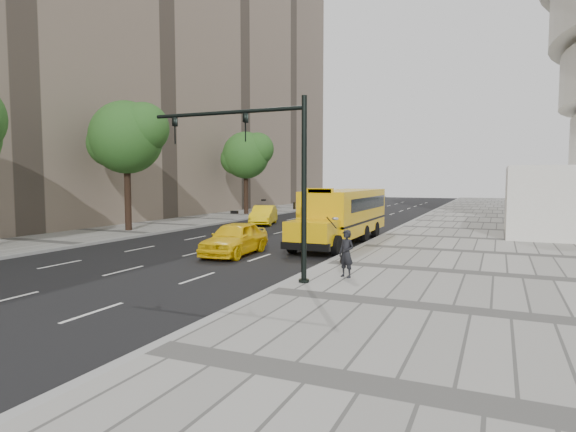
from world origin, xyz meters
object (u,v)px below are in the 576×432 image
at_px(tree_c, 247,155).
at_px(school_bus, 344,212).
at_px(pedestrian, 346,254).
at_px(traffic_signal, 266,166).
at_px(taxi_near, 235,238).
at_px(tree_b, 127,137).
at_px(taxi_far, 264,215).

relative_size(tree_c, school_bus, 0.72).
xyz_separation_m(school_bus, pedestrian, (3.18, -10.11, -0.76)).
bearing_deg(traffic_signal, taxi_near, 130.00).
relative_size(tree_b, taxi_near, 1.89).
height_order(tree_b, pedestrian, tree_b).
xyz_separation_m(school_bus, taxi_near, (-3.46, -6.53, -0.97)).
bearing_deg(school_bus, taxi_far, 139.69).
relative_size(tree_c, taxi_far, 1.80).
bearing_deg(taxi_near, traffic_signal, -53.96).
bearing_deg(pedestrian, taxi_near, 174.73).
xyz_separation_m(taxi_far, pedestrian, (12.19, -17.75, 0.24)).
relative_size(taxi_far, pedestrian, 2.70).
bearing_deg(school_bus, tree_c, 133.54).
xyz_separation_m(tree_c, pedestrian, (18.09, -25.80, -5.00)).
relative_size(school_bus, traffic_signal, 1.81).
bearing_deg(taxi_far, tree_c, 109.14).
relative_size(tree_b, traffic_signal, 1.38).
bearing_deg(tree_b, school_bus, 3.66).
bearing_deg(taxi_near, school_bus, 58.13).
relative_size(tree_b, taxi_far, 1.93).
bearing_deg(taxi_far, school_bus, -57.43).
bearing_deg(traffic_signal, tree_b, 146.01).
height_order(pedestrian, traffic_signal, traffic_signal).
height_order(tree_c, taxi_far, tree_c).
xyz_separation_m(tree_b, traffic_signal, (15.60, -10.52, -2.37)).
distance_m(tree_b, taxi_near, 13.94).
bearing_deg(pedestrian, school_bus, 130.52).
bearing_deg(tree_b, tree_c, 90.02).
height_order(tree_b, taxi_near, tree_b).
distance_m(tree_c, school_bus, 22.06).
height_order(taxi_near, taxi_far, taxi_near).
height_order(taxi_near, traffic_signal, traffic_signal).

